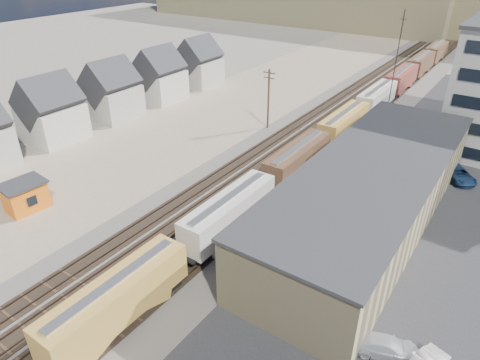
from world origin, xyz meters
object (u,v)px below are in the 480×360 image
Objects in this scene: parked_car_silver at (386,347)px; utility_pole_north at (268,98)px; freight_train at (361,110)px; maintenance_shed at (25,196)px; parked_car_blue at (458,174)px.

utility_pole_north is at bearing 23.03° from parked_car_silver.
utility_pole_north reaches higher than freight_train.
parked_car_silver is (41.30, 3.76, -1.04)m from maintenance_shed.
maintenance_shed is 54.29m from parked_car_blue.
utility_pole_north is at bearing -140.69° from freight_train.
freight_train reaches higher than maintenance_shed.
freight_train is at bearing 64.62° from maintenance_shed.
freight_train is 47.62m from parked_car_silver.
utility_pole_north reaches higher than parked_car_blue.
utility_pole_north is (-12.30, -10.07, 2.50)m from freight_train.
freight_train is 52.56m from maintenance_shed.
parked_car_blue reaches higher than parked_car_silver.
parked_car_blue is (40.29, 36.38, -0.98)m from maintenance_shed.
parked_car_silver is (18.77, -43.72, -2.04)m from freight_train.
freight_train is 23.37× the size of maintenance_shed.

